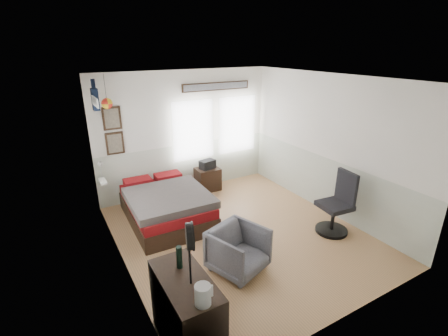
{
  "coord_description": "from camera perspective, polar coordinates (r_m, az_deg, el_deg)",
  "views": [
    {
      "loc": [
        -2.74,
        -4.21,
        3.16
      ],
      "look_at": [
        -0.1,
        0.4,
        1.15
      ],
      "focal_mm": 26.0,
      "sensor_mm": 36.0,
      "label": 1
    }
  ],
  "objects": [
    {
      "name": "bottle",
      "position": [
        3.65,
        -7.87,
        -15.28
      ],
      "size": [
        0.07,
        0.07,
        0.26
      ],
      "primitive_type": "cylinder",
      "color": "black",
      "rests_on": "dresser"
    },
    {
      "name": "task_chair",
      "position": [
        6.13,
        19.24,
        -6.67
      ],
      "size": [
        0.57,
        0.57,
        1.14
      ],
      "rotation": [
        0.0,
        0.0,
        -0.1
      ],
      "color": "black",
      "rests_on": "ground_plane"
    },
    {
      "name": "kettle",
      "position": [
        3.22,
        -3.73,
        -21.39
      ],
      "size": [
        0.18,
        0.16,
        0.21
      ],
      "rotation": [
        0.0,
        0.0,
        0.29
      ],
      "color": "silver",
      "rests_on": "dresser"
    },
    {
      "name": "wall_decor",
      "position": [
        6.47,
        -15.01,
        10.6
      ],
      "size": [
        3.55,
        1.32,
        1.44
      ],
      "color": "#392517",
      "rests_on": "room_shell"
    },
    {
      "name": "ground_plane",
      "position": [
        5.94,
        2.82,
        -11.51
      ],
      "size": [
        4.0,
        4.5,
        0.01
      ],
      "primitive_type": "cube",
      "color": "#A57750"
    },
    {
      "name": "stand_fan",
      "position": [
        3.2,
        -6.04,
        -12.03
      ],
      "size": [
        0.16,
        0.28,
        0.69
      ],
      "rotation": [
        0.0,
        0.0,
        -0.32
      ],
      "color": "black",
      "rests_on": "dresser"
    },
    {
      "name": "room_shell",
      "position": [
        5.37,
        1.34,
        3.95
      ],
      "size": [
        4.02,
        4.52,
        2.71
      ],
      "color": "silver",
      "rests_on": "ground_plane"
    },
    {
      "name": "black_bag",
      "position": [
        7.39,
        -2.94,
        0.65
      ],
      "size": [
        0.38,
        0.29,
        0.2
      ],
      "primitive_type": "cube",
      "rotation": [
        0.0,
        0.0,
        0.22
      ],
      "color": "black",
      "rests_on": "nightstand"
    },
    {
      "name": "nightstand",
      "position": [
        7.52,
        -2.89,
        -1.95
      ],
      "size": [
        0.53,
        0.43,
        0.52
      ],
      "primitive_type": "cube",
      "rotation": [
        0.0,
        0.0,
        -0.02
      ],
      "color": "black",
      "rests_on": "ground_plane"
    },
    {
      "name": "dresser",
      "position": [
        3.87,
        -6.61,
        -23.96
      ],
      "size": [
        0.48,
        1.0,
        0.9
      ],
      "primitive_type": "cube",
      "color": "black",
      "rests_on": "ground_plane"
    },
    {
      "name": "armchair",
      "position": [
        4.92,
        2.53,
        -14.24
      ],
      "size": [
        0.94,
        0.95,
        0.68
      ],
      "primitive_type": "imported",
      "rotation": [
        0.0,
        0.0,
        0.34
      ],
      "color": "slate",
      "rests_on": "ground_plane"
    },
    {
      "name": "bed",
      "position": [
        6.32,
        -10.13,
        -6.5
      ],
      "size": [
        1.47,
        1.99,
        0.62
      ],
      "rotation": [
        0.0,
        0.0,
        -0.03
      ],
      "color": "black",
      "rests_on": "ground_plane"
    }
  ]
}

